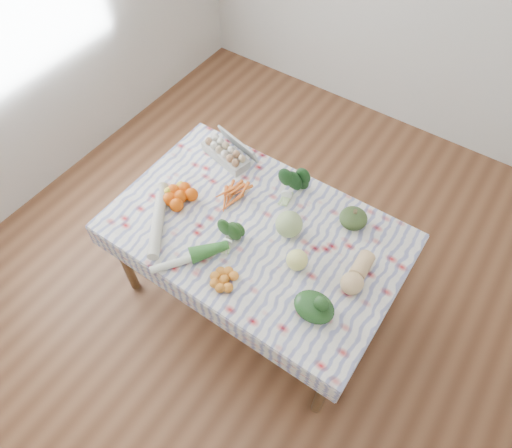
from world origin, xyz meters
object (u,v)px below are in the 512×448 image
dining_table (256,238)px  grapefruit (297,260)px  kabocha_squash (353,218)px  cabbage (289,224)px  butternut_squash (358,272)px  egg_carton (225,154)px

dining_table → grapefruit: grapefruit is taller
kabocha_squash → grapefruit: bearing=-105.6°
cabbage → butternut_squash: cabbage is taller
butternut_squash → kabocha_squash: bearing=118.1°
kabocha_squash → cabbage: cabbage is taller
butternut_squash → grapefruit: butternut_squash is taller
dining_table → grapefruit: (0.31, -0.07, 0.14)m
cabbage → kabocha_squash: bearing=43.5°
egg_carton → kabocha_squash: size_ratio=2.11×
dining_table → egg_carton: egg_carton is taller
cabbage → grapefruit: bearing=-46.7°
dining_table → egg_carton: bearing=143.5°
cabbage → grapefruit: cabbage is taller
kabocha_squash → egg_carton: bearing=179.6°
egg_carton → cabbage: size_ratio=2.20×
dining_table → kabocha_squash: kabocha_squash is taller
butternut_squash → grapefruit: bearing=-162.2°
egg_carton → cabbage: cabbage is taller
grapefruit → kabocha_squash: bearing=74.4°
egg_carton → grapefruit: 0.90m
cabbage → dining_table: bearing=-150.2°
cabbage → butternut_squash: size_ratio=0.59×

